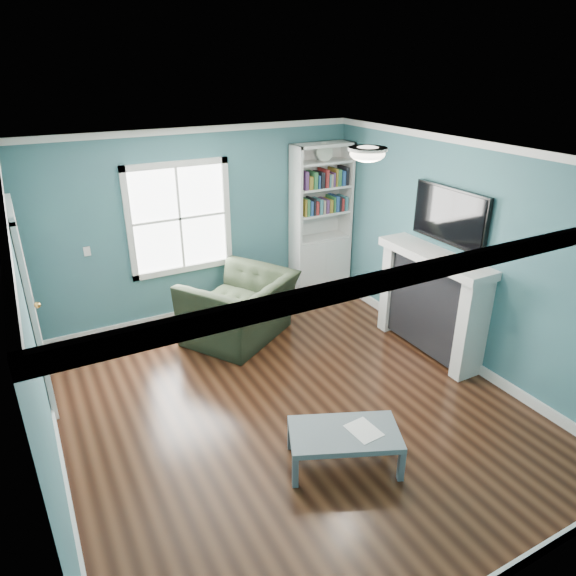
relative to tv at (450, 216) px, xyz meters
name	(u,v)px	position (x,y,z in m)	size (l,w,h in m)	color
floor	(289,404)	(-2.20, -0.20, -1.72)	(5.00, 5.00, 0.00)	black
room_walls	(290,267)	(-2.20, -0.20, -0.14)	(5.00, 5.00, 5.00)	#3C6572
trim	(290,300)	(-2.20, -0.20, -0.49)	(4.50, 5.00, 2.60)	white
window	(180,219)	(-2.50, 2.29, -0.27)	(1.40, 0.06, 1.50)	white
bookshelf	(320,237)	(-0.43, 2.10, -0.80)	(0.90, 0.35, 2.31)	silver
fireplace	(431,304)	(-0.12, 0.00, -1.09)	(0.44, 1.58, 1.30)	black
tv	(450,216)	(0.00, 0.00, 0.00)	(0.06, 1.10, 0.65)	black
door	(31,307)	(-4.42, 1.20, -0.65)	(0.12, 0.98, 2.17)	silver
ceiling_fixture	(368,153)	(-1.30, -0.10, 0.82)	(0.38, 0.38, 0.15)	white
light_switch	(87,251)	(-3.70, 2.28, -0.52)	(0.08, 0.01, 0.12)	white
recliner	(239,298)	(-2.07, 1.40, -1.16)	(1.30, 0.84, 1.13)	black
coffee_table	(344,436)	(-2.18, -1.19, -1.42)	(1.11, 0.88, 0.35)	#535B63
paper_sheet	(364,430)	(-2.02, -1.26, -1.37)	(0.24, 0.30, 0.00)	white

